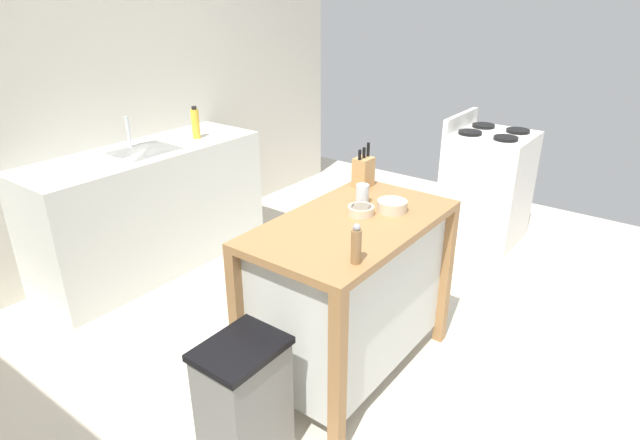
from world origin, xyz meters
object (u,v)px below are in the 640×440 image
(kitchen_island, at_px, (351,289))
(drinking_cup, at_px, (362,194))
(bowl_stoneware_deep, at_px, (392,206))
(stove, at_px, (486,186))
(sink_faucet, at_px, (128,132))
(bowl_ceramic_small, at_px, (361,210))
(trash_bin, at_px, (245,406))
(bottle_spray_cleaner, at_px, (195,123))
(knife_block, at_px, (363,171))
(pepper_grinder, at_px, (356,245))

(kitchen_island, relative_size, drinking_cup, 10.71)
(bowl_stoneware_deep, bearing_deg, stove, 4.34)
(drinking_cup, xyz_separation_m, sink_faucet, (-0.10, 1.91, 0.06))
(bowl_ceramic_small, distance_m, sink_faucet, 1.98)
(stove, bearing_deg, drinking_cup, 178.77)
(trash_bin, relative_size, sink_faucet, 2.86)
(bowl_stoneware_deep, height_order, bottle_spray_cleaner, bottle_spray_cleaner)
(bowl_stoneware_deep, distance_m, trash_bin, 1.20)
(knife_block, relative_size, bottle_spray_cleaner, 1.03)
(kitchen_island, distance_m, pepper_grinder, 0.65)
(bowl_ceramic_small, height_order, sink_faucet, sink_faucet)
(kitchen_island, distance_m, knife_block, 0.69)
(pepper_grinder, relative_size, bottle_spray_cleaner, 0.74)
(knife_block, xyz_separation_m, pepper_grinder, (-0.80, -0.48, -0.00))
(bottle_spray_cleaner, bearing_deg, sink_faucet, 155.89)
(kitchen_island, bearing_deg, bowl_ceramic_small, 5.22)
(knife_block, relative_size, bowl_ceramic_small, 1.85)
(bowl_stoneware_deep, distance_m, bottle_spray_cleaner, 1.92)
(kitchen_island, relative_size, bowl_stoneware_deep, 7.30)
(pepper_grinder, relative_size, stove, 0.18)
(kitchen_island, relative_size, stove, 1.11)
(bowl_ceramic_small, relative_size, sink_faucet, 0.61)
(kitchen_island, bearing_deg, pepper_grinder, -144.61)
(trash_bin, bearing_deg, drinking_cup, 4.89)
(bowl_ceramic_small, relative_size, bottle_spray_cleaner, 0.55)
(kitchen_island, distance_m, sink_faucet, 2.06)
(sink_faucet, height_order, stove, sink_faucet)
(bowl_ceramic_small, relative_size, bowl_stoneware_deep, 0.86)
(knife_block, height_order, pepper_grinder, knife_block)
(sink_faucet, bearing_deg, trash_bin, -114.97)
(bottle_spray_cleaner, distance_m, stove, 2.37)
(stove, bearing_deg, kitchen_island, -178.76)
(drinking_cup, distance_m, sink_faucet, 1.91)
(knife_block, distance_m, stove, 1.71)
(bowl_stoneware_deep, bearing_deg, bowl_ceramic_small, 142.30)
(knife_block, xyz_separation_m, trash_bin, (-1.25, -0.23, -0.67))
(bowl_ceramic_small, relative_size, pepper_grinder, 0.75)
(kitchen_island, distance_m, bottle_spray_cleaner, 1.95)
(bowl_stoneware_deep, height_order, stove, stove)
(kitchen_island, distance_m, drinking_cup, 0.50)
(sink_faucet, bearing_deg, bowl_ceramic_small, -90.97)
(bottle_spray_cleaner, bearing_deg, drinking_cup, -101.48)
(sink_faucet, relative_size, stove, 0.22)
(knife_block, relative_size, sink_faucet, 1.13)
(kitchen_island, height_order, bowl_stoneware_deep, bowl_stoneware_deep)
(bowl_ceramic_small, xyz_separation_m, trash_bin, (-0.90, -0.01, -0.60))
(bowl_stoneware_deep, xyz_separation_m, pepper_grinder, (-0.58, -0.16, 0.05))
(sink_faucet, distance_m, bottle_spray_cleaner, 0.49)
(drinking_cup, xyz_separation_m, bottle_spray_cleaner, (0.35, 1.71, 0.07))
(kitchen_island, xyz_separation_m, stove, (2.06, 0.04, -0.04))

